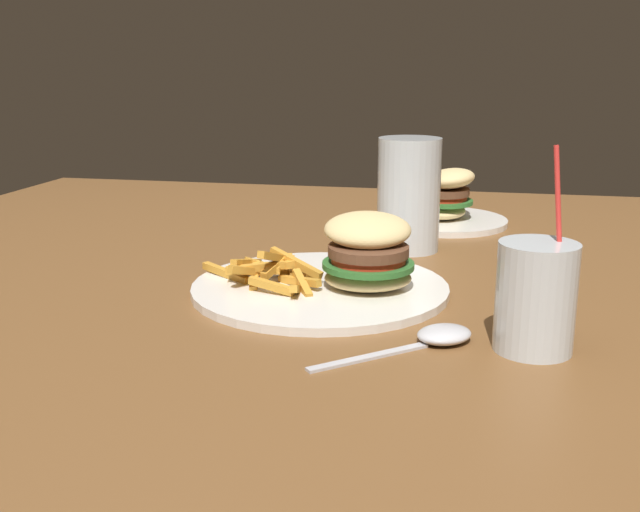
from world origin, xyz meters
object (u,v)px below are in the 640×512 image
(meal_plate_near, at_px, (337,272))
(spoon, at_px, (438,336))
(beer_glass, at_px, (409,198))
(meal_plate_far, at_px, (443,205))
(juice_glass, at_px, (535,300))

(meal_plate_near, xyz_separation_m, spoon, (0.13, -0.14, -0.02))
(meal_plate_near, height_order, beer_glass, beer_glass)
(meal_plate_near, relative_size, meal_plate_far, 1.40)
(spoon, bearing_deg, meal_plate_far, 51.51)
(spoon, bearing_deg, meal_plate_near, 91.08)
(juice_glass, distance_m, meal_plate_far, 0.59)
(juice_glass, relative_size, meal_plate_far, 0.87)
(meal_plate_far, bearing_deg, meal_plate_near, -103.86)
(beer_glass, bearing_deg, meal_plate_far, 77.71)
(meal_plate_near, distance_m, spoon, 0.19)
(meal_plate_near, height_order, spoon, meal_plate_near)
(beer_glass, xyz_separation_m, juice_glass, (0.16, -0.38, -0.03))
(juice_glass, bearing_deg, beer_glass, 112.64)
(beer_glass, height_order, meal_plate_far, beer_glass)
(meal_plate_near, xyz_separation_m, juice_glass, (0.22, -0.14, 0.02))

